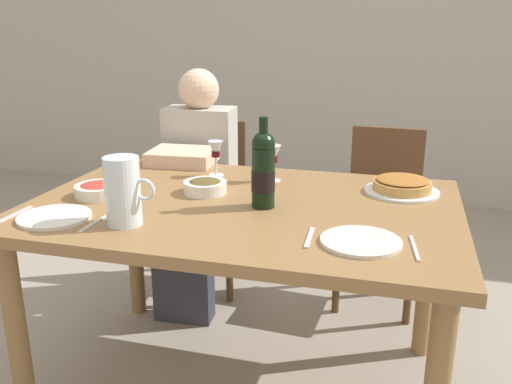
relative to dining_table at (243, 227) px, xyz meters
name	(u,v)px	position (x,y,z in m)	size (l,w,h in m)	color
back_wall	(341,19)	(0.00, 2.61, 0.73)	(8.00, 0.10, 2.80)	#B2ADA3
dining_table	(243,227)	(0.00, 0.00, 0.00)	(1.50, 1.00, 0.76)	olive
wine_bottle	(263,170)	(0.08, -0.02, 0.23)	(0.08, 0.08, 0.31)	black
water_pitcher	(123,195)	(-0.30, -0.30, 0.19)	(0.17, 0.11, 0.22)	silver
baked_tart	(402,186)	(0.54, 0.27, 0.12)	(0.28, 0.28, 0.06)	silver
salad_bowl	(98,189)	(-0.53, -0.07, 0.12)	(0.17, 0.17, 0.05)	silver
olive_bowl	(205,186)	(-0.17, 0.08, 0.12)	(0.16, 0.16, 0.05)	white
wine_glass_left_diner	(273,156)	(0.04, 0.30, 0.20)	(0.07, 0.07, 0.15)	silver
wine_glass_right_diner	(216,151)	(-0.21, 0.32, 0.20)	(0.06, 0.06, 0.15)	silver
dinner_plate_left_setting	(361,241)	(0.43, -0.26, 0.10)	(0.24, 0.24, 0.01)	silver
dinner_plate_right_setting	(55,217)	(-0.54, -0.32, 0.10)	(0.23, 0.23, 0.01)	white
fork_left_setting	(309,237)	(0.28, -0.26, 0.09)	(0.16, 0.01, 0.01)	silver
knife_left_setting	(415,248)	(0.58, -0.26, 0.09)	(0.18, 0.01, 0.01)	silver
knife_right_setting	(96,222)	(-0.39, -0.32, 0.09)	(0.18, 0.01, 0.01)	silver
spoon_right_setting	(15,214)	(-0.69, -0.32, 0.09)	(0.16, 0.01, 0.01)	silver
chair_left	(209,192)	(-0.46, 0.88, -0.17)	(0.43, 0.43, 0.87)	brown
diner_left	(195,183)	(-0.44, 0.64, -0.05)	(0.36, 0.52, 1.16)	#B7B2A8
chair_right	(382,205)	(0.45, 0.91, -0.17)	(0.42, 0.42, 0.87)	brown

